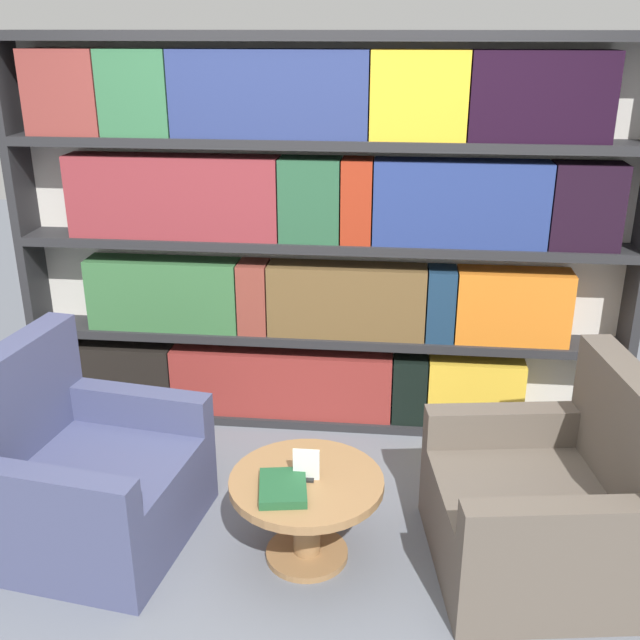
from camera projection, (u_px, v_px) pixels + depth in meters
The scene contains 7 objects.
ground_plane at pixel (289, 575), 3.24m from camera, with size 14.00×14.00×0.00m, color slate.
bookshelf at pixel (319, 240), 4.14m from camera, with size 3.43×0.30×2.20m.
armchair_left at pixel (83, 479), 3.41m from camera, with size 0.95×0.98×0.92m.
armchair_right at pixel (547, 507), 3.20m from camera, with size 0.95×0.98×0.92m.
coffee_table at pixel (307, 501), 3.25m from camera, with size 0.67×0.67×0.41m.
table_sign at pixel (306, 467), 3.19m from camera, with size 0.11×0.06×0.14m.
stray_book at pixel (283, 488), 3.12m from camera, with size 0.23×0.28×0.04m.
Camera 1 is at (0.41, -2.58, 2.22)m, focal length 42.00 mm.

